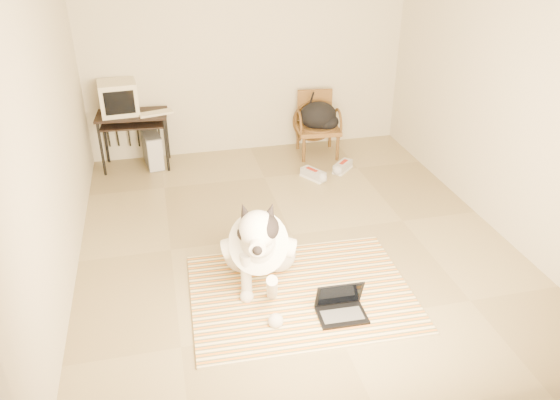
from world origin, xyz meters
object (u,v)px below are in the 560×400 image
object	(u,v)px
crt_monitor	(118,98)
backpack	(320,117)
pc_tower	(153,150)
computer_desk	(133,122)
laptop	(341,307)
rattan_chair	(317,124)
dog	(259,246)

from	to	relation	value
crt_monitor	backpack	world-z (taller)	crt_monitor
pc_tower	backpack	world-z (taller)	backpack
pc_tower	computer_desk	bearing A→B (deg)	-179.21
laptop	rattan_chair	distance (m)	3.24
pc_tower	rattan_chair	distance (m)	2.09
dog	backpack	xyz separation A→B (m)	(1.27, 2.50, 0.15)
backpack	pc_tower	bearing A→B (deg)	175.39
computer_desk	rattan_chair	size ratio (longest dim) A/B	1.08
crt_monitor	pc_tower	xyz separation A→B (m)	(0.32, -0.05, -0.67)
computer_desk	pc_tower	bearing A→B (deg)	0.79
computer_desk	laptop	bearing A→B (deg)	-64.60
computer_desk	backpack	xyz separation A→B (m)	(2.27, -0.17, -0.07)
dog	crt_monitor	size ratio (longest dim) A/B	2.87
computer_desk	crt_monitor	distance (m)	0.32
backpack	rattan_chair	bearing A→B (deg)	94.40
rattan_chair	backpack	world-z (taller)	rattan_chair
dog	pc_tower	xyz separation A→B (m)	(-0.81, 2.67, -0.17)
computer_desk	rattan_chair	world-z (taller)	rattan_chair
crt_monitor	backpack	xyz separation A→B (m)	(2.40, -0.22, -0.35)
rattan_chair	laptop	bearing A→B (deg)	-103.19
laptop	crt_monitor	world-z (taller)	crt_monitor
laptop	pc_tower	size ratio (longest dim) A/B	0.82
computer_desk	pc_tower	distance (m)	0.43
pc_tower	backpack	distance (m)	2.11
pc_tower	laptop	bearing A→B (deg)	-67.47
pc_tower	rattan_chair	xyz separation A→B (m)	(2.08, -0.09, 0.19)
crt_monitor	rattan_chair	size ratio (longest dim) A/B	0.58
computer_desk	backpack	bearing A→B (deg)	-4.15
laptop	computer_desk	bearing A→B (deg)	115.40
laptop	crt_monitor	xyz separation A→B (m)	(-1.66, 3.28, 0.79)
crt_monitor	backpack	size ratio (longest dim) A/B	0.95
rattan_chair	backpack	bearing A→B (deg)	-85.60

